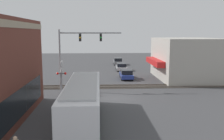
{
  "coord_description": "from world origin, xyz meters",
  "views": [
    {
      "loc": [
        -25.73,
        1.55,
        6.97
      ],
      "look_at": [
        4.55,
        -0.05,
        2.42
      ],
      "focal_mm": 40.0,
      "sensor_mm": 36.0,
      "label": 1
    }
  ],
  "objects_px": {
    "crossing_signal": "(61,73)",
    "parked_car_grey": "(118,61)",
    "city_bus": "(83,101)",
    "parked_car_blue": "(126,74)",
    "parked_car_silver": "(121,67)"
  },
  "relations": [
    {
      "from": "crossing_signal",
      "to": "parked_car_grey",
      "type": "distance_m",
      "value": 27.21
    },
    {
      "from": "crossing_signal",
      "to": "city_bus",
      "type": "bearing_deg",
      "value": -162.81
    },
    {
      "from": "crossing_signal",
      "to": "parked_car_blue",
      "type": "bearing_deg",
      "value": -44.78
    },
    {
      "from": "crossing_signal",
      "to": "parked_car_silver",
      "type": "xyz_separation_m",
      "value": [
        17.16,
        -8.49,
        -1.64
      ]
    },
    {
      "from": "crossing_signal",
      "to": "parked_car_grey",
      "type": "height_order",
      "value": "crossing_signal"
    },
    {
      "from": "city_bus",
      "to": "parked_car_grey",
      "type": "xyz_separation_m",
      "value": [
        35.81,
        -5.4,
        -1.08
      ]
    },
    {
      "from": "parked_car_blue",
      "to": "parked_car_silver",
      "type": "height_order",
      "value": "parked_car_blue"
    },
    {
      "from": "crossing_signal",
      "to": "parked_car_grey",
      "type": "bearing_deg",
      "value": -18.22
    },
    {
      "from": "crossing_signal",
      "to": "parked_car_grey",
      "type": "xyz_separation_m",
      "value": [
        25.81,
        -8.49,
        -1.59
      ]
    },
    {
      "from": "city_bus",
      "to": "parked_car_blue",
      "type": "distance_m",
      "value": 19.37
    },
    {
      "from": "parked_car_blue",
      "to": "parked_car_grey",
      "type": "bearing_deg",
      "value": -0.0
    },
    {
      "from": "city_bus",
      "to": "parked_car_grey",
      "type": "distance_m",
      "value": 36.23
    },
    {
      "from": "crossing_signal",
      "to": "parked_car_silver",
      "type": "distance_m",
      "value": 19.21
    },
    {
      "from": "parked_car_blue",
      "to": "crossing_signal",
      "type": "bearing_deg",
      "value": 135.22
    },
    {
      "from": "parked_car_blue",
      "to": "parked_car_silver",
      "type": "xyz_separation_m",
      "value": [
        8.6,
        0.0,
        -0.02
      ]
    }
  ]
}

